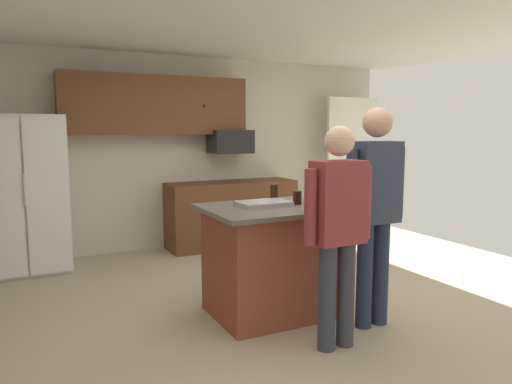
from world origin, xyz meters
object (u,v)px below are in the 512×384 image
refrigerator (24,194)px  glass_pilsner (297,198)px  person_guest_by_door (375,201)px  serving_tray (263,204)px  mug_blue_stoneware (331,202)px  glass_stout_tall (274,193)px  person_host_foreground (338,223)px  microwave_over_range (230,142)px  kitchen_island (271,260)px

refrigerator → glass_pilsner: 3.22m
person_guest_by_door → serving_tray: bearing=0.5°
mug_blue_stoneware → glass_pilsner: (-0.16, 0.29, 0.01)m
glass_stout_tall → serving_tray: size_ratio=0.36×
person_host_foreground → glass_pilsner: 0.81m
refrigerator → mug_blue_stoneware: size_ratio=13.94×
refrigerator → person_host_foreground: size_ratio=1.08×
glass_stout_tall → microwave_over_range: bearing=76.5°
person_guest_by_door → glass_stout_tall: size_ratio=11.35×
mug_blue_stoneware → refrigerator: bearing=130.6°
person_host_foreground → glass_stout_tall: (0.06, 1.07, 0.09)m
kitchen_island → mug_blue_stoneware: bearing=-35.8°
microwave_over_range → glass_pilsner: 2.59m
glass_stout_tall → serving_tray: bearing=-136.1°
person_guest_by_door → mug_blue_stoneware: person_guest_by_door is taller
refrigerator → microwave_over_range: refrigerator is taller
glass_pilsner → person_host_foreground: bearing=-100.0°
microwave_over_range → serving_tray: (-0.77, -2.47, -0.47)m
refrigerator → glass_stout_tall: 2.97m
kitchen_island → person_host_foreground: size_ratio=0.70×
glass_stout_tall → glass_pilsner: glass_stout_tall is taller
person_host_foreground → serving_tray: person_host_foreground is taller
mug_blue_stoneware → serving_tray: size_ratio=0.29×
refrigerator → glass_pilsner: (2.15, -2.40, 0.13)m
microwave_over_range → mug_blue_stoneware: size_ratio=4.38×
person_guest_by_door → person_host_foreground: person_guest_by_door is taller
microwave_over_range → serving_tray: 2.62m
person_guest_by_door → person_host_foreground: bearing=65.9°
kitchen_island → person_host_foreground: 0.94m
refrigerator → kitchen_island: 3.08m
person_guest_by_door → microwave_over_range: bearing=-47.6°
kitchen_island → glass_pilsner: glass_pilsner is taller
person_guest_by_door → glass_pilsner: (-0.37, 0.59, -0.02)m
person_guest_by_door → glass_pilsner: bearing=-14.1°
mug_blue_stoneware → glass_pilsner: 0.33m
refrigerator → person_host_foreground: refrigerator is taller
mug_blue_stoneware → person_guest_by_door: bearing=-55.2°
person_host_foreground → mug_blue_stoneware: size_ratio=12.88×
kitchen_island → serving_tray: bearing=142.6°
person_guest_by_door → serving_tray: person_guest_by_door is taller
glass_stout_tall → refrigerator: bearing=134.1°
refrigerator → mug_blue_stoneware: bearing=-49.4°
kitchen_island → serving_tray: (-0.06, 0.04, 0.49)m
person_guest_by_door → glass_stout_tall: 0.98m
microwave_over_range → glass_stout_tall: size_ratio=3.55×
glass_pilsner → person_guest_by_door: bearing=-58.0°
refrigerator → microwave_over_range: bearing=2.6°
person_guest_by_door → serving_tray: 0.94m
kitchen_island → glass_stout_tall: size_ratio=7.29×
person_host_foreground → kitchen_island: bearing=-0.0°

